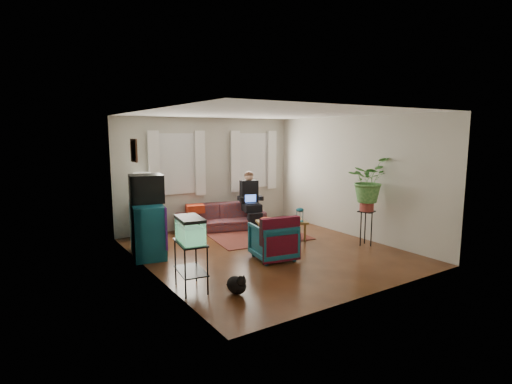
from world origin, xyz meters
TOP-DOWN VIEW (x-y plane):
  - floor at (0.00, 0.00)m, footprint 4.50×5.00m
  - ceiling at (0.00, 0.00)m, footprint 4.50×5.00m
  - wall_back at (0.00, 2.50)m, footprint 4.50×0.01m
  - wall_front at (0.00, -2.50)m, footprint 4.50×0.01m
  - wall_left at (-2.25, 0.00)m, footprint 0.01×5.00m
  - wall_right at (2.25, 0.00)m, footprint 0.01×5.00m
  - window_left at (-0.80, 2.48)m, footprint 1.08×0.04m
  - window_right at (1.25, 2.48)m, footprint 1.08×0.04m
  - curtains_left at (-0.80, 2.40)m, footprint 1.36×0.06m
  - curtains_right at (1.25, 2.40)m, footprint 1.36×0.06m
  - picture_frame at (-2.21, 0.85)m, footprint 0.04×0.32m
  - area_rug at (0.47, 1.06)m, footprint 2.19×1.85m
  - sofa at (0.07, 2.05)m, footprint 2.18×1.31m
  - seated_person at (0.78, 1.86)m, footprint 0.66×0.74m
  - side_table at (-1.65, 2.33)m, footprint 0.54×0.54m
  - table_lamp at (-1.65, 2.33)m, footprint 0.40×0.40m
  - dresser at (-1.99, 1.03)m, footprint 0.74×1.16m
  - crt_tv at (-1.95, 1.13)m, footprint 0.69×0.65m
  - aquarium_stand at (-2.00, -0.95)m, footprint 0.44×0.68m
  - aquarium at (-2.00, -0.95)m, footprint 0.40×0.62m
  - black_cat at (-1.53, -1.45)m, footprint 0.27×0.39m
  - armchair at (-0.18, -0.44)m, footprint 0.80×0.76m
  - serape_throw at (-0.22, -0.71)m, footprint 0.74×0.28m
  - coffee_table at (0.70, 0.48)m, footprint 1.13×0.84m
  - cup_a at (0.45, 0.46)m, footprint 0.14×0.14m
  - cup_b at (0.69, 0.31)m, footprint 0.12×0.12m
  - bowl at (0.99, 0.48)m, footprint 0.25×0.25m
  - snack_tray at (0.48, 0.70)m, footprint 0.39×0.39m
  - birdcage at (0.98, 0.24)m, footprint 0.21×0.21m
  - plant_stand at (1.89, -0.74)m, footprint 0.38×0.38m
  - potted_plant at (1.89, -0.74)m, footprint 0.98×0.91m

SIDE VIEW (x-z plane):
  - floor at x=0.00m, z-range -0.01..0.01m
  - area_rug at x=0.47m, z-range 0.00..0.01m
  - black_cat at x=-1.53m, z-range 0.00..0.32m
  - coffee_table at x=0.70m, z-range 0.00..0.42m
  - plant_stand at x=1.89m, z-range 0.00..0.71m
  - aquarium_stand at x=-2.00m, z-range 0.00..0.71m
  - armchair at x=-0.18m, z-range 0.00..0.72m
  - side_table at x=-1.65m, z-range 0.00..0.74m
  - sofa at x=0.07m, z-range 0.00..0.80m
  - snack_tray at x=0.48m, z-range 0.42..0.45m
  - bowl at x=0.99m, z-range 0.42..0.47m
  - cup_b at x=0.69m, z-range 0.42..0.50m
  - cup_a at x=0.45m, z-range 0.42..0.51m
  - dresser at x=-1.99m, z-range 0.00..0.97m
  - serape_throw at x=-0.22m, z-range 0.21..0.81m
  - birdcage at x=0.98m, z-range 0.42..0.71m
  - seated_person at x=0.78m, z-range 0.00..1.22m
  - aquarium at x=-2.00m, z-range 0.71..1.08m
  - table_lamp at x=-1.65m, z-range 0.72..1.40m
  - potted_plant at x=1.89m, z-range 0.75..1.64m
  - crt_tv at x=-1.95m, z-range 0.97..1.49m
  - wall_back at x=0.00m, z-range 0.00..2.60m
  - wall_front at x=0.00m, z-range 0.00..2.60m
  - wall_left at x=-2.25m, z-range 0.00..2.60m
  - wall_right at x=2.25m, z-range 0.00..2.60m
  - curtains_left at x=-0.80m, z-range 0.80..2.30m
  - curtains_right at x=1.25m, z-range 0.80..2.30m
  - window_left at x=-0.80m, z-range 0.86..2.24m
  - window_right at x=1.25m, z-range 0.86..2.24m
  - picture_frame at x=-2.21m, z-range 1.75..2.15m
  - ceiling at x=0.00m, z-range 2.60..2.60m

